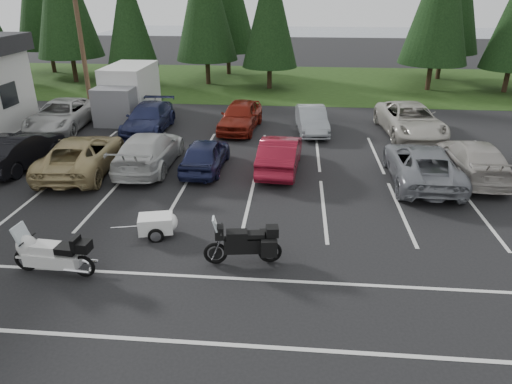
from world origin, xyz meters
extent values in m
plane|color=black|center=(0.00, 0.00, 0.00)|extent=(120.00, 120.00, 0.00)
cube|color=#1B3410|center=(0.00, 24.00, 0.01)|extent=(80.00, 16.00, 0.01)
cube|color=gray|center=(4.00, 55.00, 0.00)|extent=(70.00, 50.00, 0.02)
cylinder|color=#473321|center=(-10.00, 12.00, 4.50)|extent=(0.26, 0.26, 9.00)
cube|color=silver|center=(0.00, 2.00, 0.00)|extent=(32.00, 16.00, 0.01)
cylinder|color=#332316|center=(-16.00, 22.80, 1.39)|extent=(0.36, 0.36, 2.78)
cylinder|color=#332316|center=(-10.50, 21.40, 1.06)|extent=(0.36, 0.36, 2.11)
cone|color=black|center=(-10.50, 21.40, 5.28)|extent=(3.87, 3.87, 7.48)
cylinder|color=#332316|center=(-5.00, 22.90, 1.31)|extent=(0.36, 0.36, 2.62)
cylinder|color=#332316|center=(0.00, 21.60, 1.13)|extent=(0.36, 0.36, 2.26)
cone|color=black|center=(0.00, 21.60, 5.64)|extent=(4.14, 4.14, 7.99)
cylinder|color=#332316|center=(12.00, 22.10, 1.34)|extent=(0.36, 0.36, 2.69)
cylinder|color=#332316|center=(17.50, 21.80, 1.16)|extent=(0.36, 0.36, 2.33)
cylinder|color=#332316|center=(-20.00, 27.00, 1.44)|extent=(0.36, 0.36, 2.88)
cylinder|color=#332316|center=(-4.00, 27.50, 1.36)|extent=(0.36, 0.36, 2.71)
cylinder|color=#332316|center=(14.00, 26.80, 1.50)|extent=(0.36, 0.36, 3.00)
imported|color=black|center=(-9.75, 4.06, 0.75)|extent=(2.03, 4.66, 1.49)
imported|color=tan|center=(-6.84, 3.72, 0.76)|extent=(3.03, 5.69, 1.52)
imported|color=#B8B8B6|center=(-4.16, 4.47, 0.76)|extent=(2.15, 5.26, 1.52)
imported|color=#1A1F43|center=(-1.70, 4.39, 0.69)|extent=(1.75, 4.08, 1.37)
imported|color=maroon|center=(1.49, 4.64, 0.73)|extent=(1.88, 4.55, 1.47)
imported|color=slate|center=(7.18, 3.83, 0.75)|extent=(2.62, 5.43, 1.49)
imported|color=#ACA59D|center=(9.40, 4.64, 0.75)|extent=(2.27, 5.23, 1.50)
imported|color=#BABAB8|center=(-10.72, 9.81, 0.77)|extent=(2.88, 5.66, 1.53)
imported|color=#1D2248|center=(-5.78, 9.63, 0.73)|extent=(2.15, 5.10, 1.47)
imported|color=maroon|center=(-0.90, 10.41, 0.79)|extent=(2.32, 4.79, 1.58)
imported|color=gray|center=(2.96, 10.30, 0.68)|extent=(1.84, 4.24, 1.36)
imported|color=#BCB7AC|center=(8.10, 10.29, 0.80)|extent=(3.15, 5.98, 1.61)
camera|label=1|loc=(2.07, -13.70, 7.26)|focal=32.00mm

